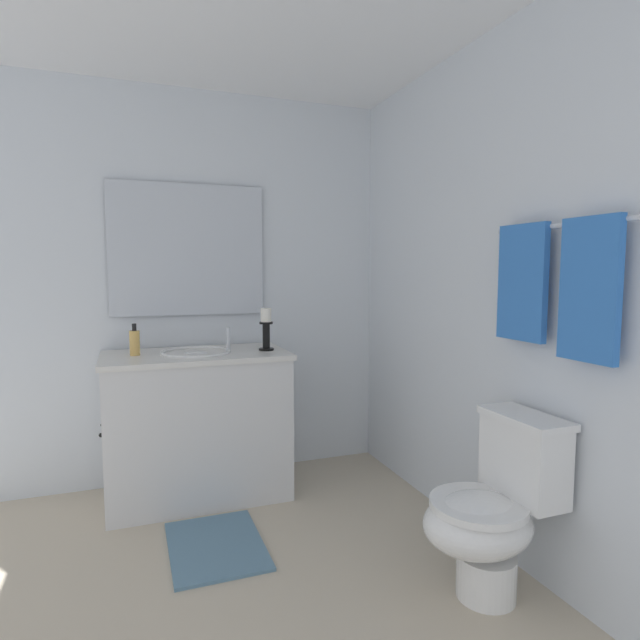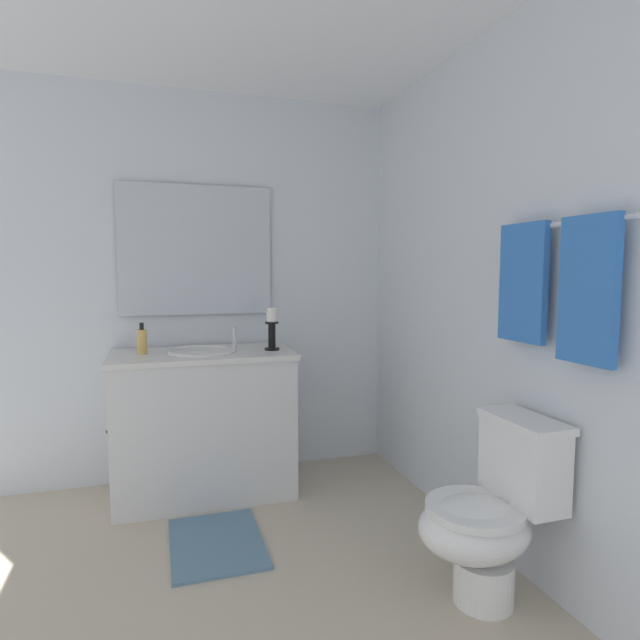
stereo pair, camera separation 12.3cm
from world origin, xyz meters
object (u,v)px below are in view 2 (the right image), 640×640
at_px(vanity_cabinet, 204,423).
at_px(sink_basin, 203,358).
at_px(soap_bottle, 142,341).
at_px(towel_center, 588,290).
at_px(towel_bar, 559,224).
at_px(mirror, 196,250).
at_px(towel_near_vanity, 523,283).
at_px(candle_holder_tall, 272,328).
at_px(toilet, 489,514).
at_px(bath_mat, 217,543).

relative_size(vanity_cabinet, sink_basin, 2.63).
relative_size(soap_bottle, towel_center, 0.34).
bearing_deg(soap_bottle, towel_bar, 46.16).
bearing_deg(soap_bottle, mirror, 126.60).
bearing_deg(towel_near_vanity, vanity_cabinet, -137.02).
distance_m(candle_holder_tall, soap_bottle, 0.75).
height_order(candle_holder_tall, towel_bar, towel_bar).
bearing_deg(soap_bottle, towel_near_vanity, 49.29).
distance_m(mirror, toilet, 2.24).
height_order(mirror, soap_bottle, mirror).
relative_size(vanity_cabinet, candle_holder_tall, 4.18).
distance_m(toilet, bath_mat, 1.31).
relative_size(soap_bottle, towel_bar, 0.26).
xyz_separation_m(towel_center, bath_mat, (-1.01, -1.20, -1.26)).
distance_m(vanity_cabinet, mirror, 1.07).
relative_size(mirror, towel_near_vanity, 1.92).
relative_size(sink_basin, towel_near_vanity, 0.82).
height_order(vanity_cabinet, candle_holder_tall, candle_holder_tall).
xyz_separation_m(sink_basin, soap_bottle, (-0.03, -0.34, 0.11)).
bearing_deg(sink_basin, toilet, 35.55).
xyz_separation_m(sink_basin, bath_mat, (0.62, -0.00, -0.81)).
relative_size(mirror, toilet, 1.25).
bearing_deg(candle_holder_tall, towel_near_vanity, 32.51).
bearing_deg(bath_mat, soap_bottle, -153.04).
bearing_deg(candle_holder_tall, towel_bar, 29.82).
xyz_separation_m(toilet, towel_center, (0.24, 0.20, 0.90)).
distance_m(mirror, towel_center, 2.27).
bearing_deg(bath_mat, sink_basin, 179.91).
bearing_deg(toilet, bath_mat, -127.67).
height_order(towel_bar, bath_mat, towel_bar).
xyz_separation_m(sink_basin, towel_bar, (1.46, 1.22, 0.69)).
distance_m(soap_bottle, towel_bar, 2.23).
bearing_deg(soap_bottle, bath_mat, 26.96).
xyz_separation_m(soap_bottle, towel_bar, (1.49, 1.55, 0.58)).
bearing_deg(toilet, towel_center, 40.84).
height_order(mirror, toilet, mirror).
bearing_deg(bath_mat, mirror, 180.00).
bearing_deg(sink_basin, towel_near_vanity, 42.96).
height_order(candle_holder_tall, bath_mat, candle_holder_tall).
bearing_deg(towel_near_vanity, soap_bottle, -130.71).
bearing_deg(vanity_cabinet, towel_near_vanity, 42.98).
distance_m(mirror, bath_mat, 1.71).
bearing_deg(towel_near_vanity, towel_bar, 6.02).
xyz_separation_m(towel_bar, bath_mat, (-0.84, -1.22, -1.50)).
bearing_deg(vanity_cabinet, candle_holder_tall, 83.59).
bearing_deg(toilet, towel_near_vanity, 117.28).
height_order(candle_holder_tall, towel_center, towel_center).
xyz_separation_m(towel_near_vanity, bath_mat, (-0.67, -1.20, -1.28)).
bearing_deg(vanity_cabinet, sink_basin, 90.00).
relative_size(candle_holder_tall, towel_near_vanity, 0.52).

